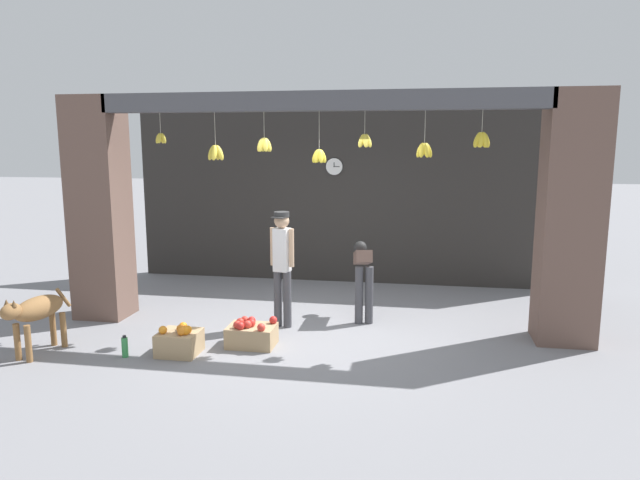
% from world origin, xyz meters
% --- Properties ---
extents(ground_plane, '(60.00, 60.00, 0.00)m').
position_xyz_m(ground_plane, '(0.00, 0.00, 0.00)').
color(ground_plane, gray).
extents(shop_back_wall, '(7.52, 0.12, 3.08)m').
position_xyz_m(shop_back_wall, '(0.00, 2.96, 1.54)').
color(shop_back_wall, '#2D2B28').
rests_on(shop_back_wall, ground_plane).
extents(shop_pillar_left, '(0.70, 0.60, 3.08)m').
position_xyz_m(shop_pillar_left, '(-3.11, 0.30, 1.54)').
color(shop_pillar_left, brown).
rests_on(shop_pillar_left, ground_plane).
extents(shop_pillar_right, '(0.70, 0.60, 3.08)m').
position_xyz_m(shop_pillar_right, '(3.11, 0.30, 1.54)').
color(shop_pillar_right, brown).
rests_on(shop_pillar_right, ground_plane).
extents(storefront_awning, '(5.62, 0.29, 0.89)m').
position_xyz_m(storefront_awning, '(0.03, 0.12, 2.91)').
color(storefront_awning, '#4C4C51').
extents(dog, '(0.39, 0.99, 0.75)m').
position_xyz_m(dog, '(-3.06, -1.26, 0.52)').
color(dog, olive).
rests_on(dog, ground_plane).
extents(shopkeeper, '(0.34, 0.27, 1.57)m').
position_xyz_m(shopkeeper, '(-0.48, 0.25, 0.91)').
color(shopkeeper, '#424247').
rests_on(shopkeeper, ground_plane).
extents(worker_stooping, '(0.34, 0.79, 1.04)m').
position_xyz_m(worker_stooping, '(0.55, 0.79, 0.69)').
color(worker_stooping, '#424247').
rests_on(worker_stooping, ground_plane).
extents(fruit_crate_oranges, '(0.47, 0.43, 0.36)m').
position_xyz_m(fruit_crate_oranges, '(-1.43, -0.95, 0.15)').
color(fruit_crate_oranges, tan).
rests_on(fruit_crate_oranges, ground_plane).
extents(fruit_crate_apples, '(0.57, 0.42, 0.34)m').
position_xyz_m(fruit_crate_apples, '(-0.68, -0.55, 0.15)').
color(fruit_crate_apples, tan).
rests_on(fruit_crate_apples, ground_plane).
extents(water_bottle, '(0.07, 0.07, 0.26)m').
position_xyz_m(water_bottle, '(-2.02, -1.16, 0.12)').
color(water_bottle, '#38934C').
rests_on(water_bottle, ground_plane).
extents(wall_clock, '(0.31, 0.03, 0.31)m').
position_xyz_m(wall_clock, '(-0.18, 2.88, 2.05)').
color(wall_clock, black).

